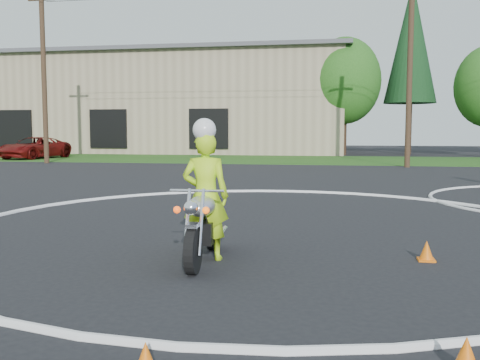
# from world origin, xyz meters

# --- Properties ---
(ground) EXTENTS (120.00, 120.00, 0.00)m
(ground) POSITION_xyz_m (0.00, 0.00, 0.00)
(ground) COLOR black
(ground) RESTS_ON ground
(grass_strip) EXTENTS (120.00, 10.00, 0.02)m
(grass_strip) POSITION_xyz_m (0.00, 27.00, 0.01)
(grass_strip) COLOR #1E4714
(grass_strip) RESTS_ON ground
(course_markings) EXTENTS (19.05, 19.05, 0.12)m
(course_markings) POSITION_xyz_m (2.17, 4.35, 0.01)
(course_markings) COLOR silver
(course_markings) RESTS_ON ground
(primary_motorcycle) EXTENTS (0.75, 2.13, 1.12)m
(primary_motorcycle) POSITION_xyz_m (-0.53, 0.10, 0.54)
(primary_motorcycle) COLOR black
(primary_motorcycle) RESTS_ON ground
(rider_primary_grp) EXTENTS (0.71, 0.48, 2.08)m
(rider_primary_grp) POSITION_xyz_m (-0.53, 0.24, 1.00)
(rider_primary_grp) COLOR #B1E618
(rider_primary_grp) RESTS_ON ground
(pickup_grp) EXTENTS (3.25, 5.49, 1.43)m
(pickup_grp) POSITION_xyz_m (-18.36, 25.35, 0.72)
(pickup_grp) COLOR #620C0B
(pickup_grp) RESTS_ON ground
(warehouse) EXTENTS (41.00, 17.00, 8.30)m
(warehouse) POSITION_xyz_m (-18.00, 39.99, 4.16)
(warehouse) COLOR tan
(warehouse) RESTS_ON ground
(utility_poles) EXTENTS (41.60, 1.12, 10.00)m
(utility_poles) POSITION_xyz_m (5.00, 21.00, 5.20)
(utility_poles) COLOR #473321
(utility_poles) RESTS_ON ground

